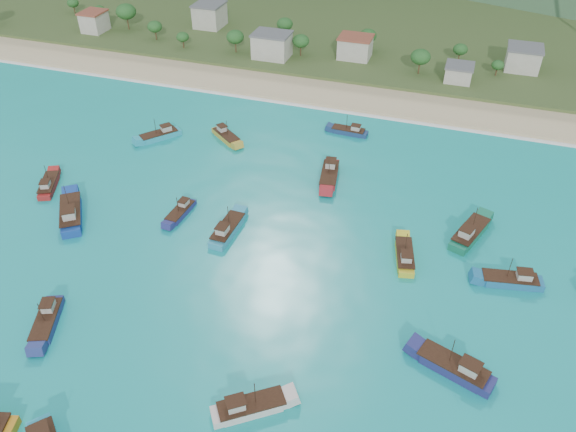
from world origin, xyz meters
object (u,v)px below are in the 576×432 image
(boat_16, at_px, (71,214))
(boat_23, at_px, (470,234))
(boat_15, at_px, (226,137))
(boat_5, at_px, (329,175))
(boat_14, at_px, (250,407))
(boat_19, at_px, (511,281))
(boat_3, at_px, (227,230))
(boat_13, at_px, (160,136))
(boat_17, at_px, (49,185))
(boat_8, at_px, (454,368))
(boat_2, at_px, (47,321))
(boat_24, at_px, (349,132))
(boat_9, at_px, (405,257))
(boat_21, at_px, (181,212))

(boat_16, height_order, boat_23, boat_16)
(boat_15, height_order, boat_16, boat_16)
(boat_5, xyz_separation_m, boat_14, (4.49, -59.09, -0.09))
(boat_19, bearing_deg, boat_16, 85.09)
(boat_3, xyz_separation_m, boat_19, (51.77, 2.52, -0.02))
(boat_13, relative_size, boat_17, 0.99)
(boat_5, xyz_separation_m, boat_8, (30.45, -43.68, 0.03))
(boat_8, height_order, boat_17, boat_8)
(boat_5, height_order, boat_16, boat_16)
(boat_16, bearing_deg, boat_13, 52.72)
(boat_3, bearing_deg, boat_19, 4.77)
(boat_8, bearing_deg, boat_2, 119.10)
(boat_24, bearing_deg, boat_9, -151.82)
(boat_9, distance_m, boat_15, 56.77)
(boat_16, xyz_separation_m, boat_17, (-10.98, 7.52, -0.36))
(boat_9, relative_size, boat_17, 1.04)
(boat_5, bearing_deg, boat_23, 151.11)
(boat_8, relative_size, boat_17, 1.23)
(boat_9, relative_size, boat_24, 1.12)
(boat_24, bearing_deg, boat_21, 152.69)
(boat_5, bearing_deg, boat_19, 141.26)
(boat_9, relative_size, boat_21, 1.17)
(boat_17, height_order, boat_24, boat_17)
(boat_5, bearing_deg, boat_21, 32.45)
(boat_2, relative_size, boat_19, 0.97)
(boat_8, height_order, boat_15, boat_8)
(boat_3, height_order, boat_5, boat_5)
(boat_9, bearing_deg, boat_16, 174.67)
(boat_8, height_order, boat_19, boat_8)
(boat_8, relative_size, boat_16, 0.95)
(boat_24, bearing_deg, boat_14, -173.95)
(boat_15, height_order, boat_17, boat_15)
(boat_15, xyz_separation_m, boat_17, (-27.62, -31.18, -0.02))
(boat_3, bearing_deg, boat_16, -168.30)
(boat_14, bearing_deg, boat_16, -156.27)
(boat_9, height_order, boat_16, boat_16)
(boat_21, bearing_deg, boat_9, -175.44)
(boat_5, height_order, boat_13, boat_5)
(boat_19, relative_size, boat_23, 0.89)
(boat_5, distance_m, boat_16, 53.92)
(boat_23, bearing_deg, boat_16, -145.71)
(boat_3, distance_m, boat_13, 41.50)
(boat_16, relative_size, boat_19, 1.17)
(boat_2, bearing_deg, boat_14, 151.17)
(boat_9, bearing_deg, boat_15, 135.04)
(boat_8, bearing_deg, boat_14, 139.78)
(boat_8, xyz_separation_m, boat_14, (-25.96, -15.41, -0.12))
(boat_2, relative_size, boat_14, 1.03)
(boat_5, height_order, boat_21, boat_5)
(boat_15, bearing_deg, boat_16, 14.02)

